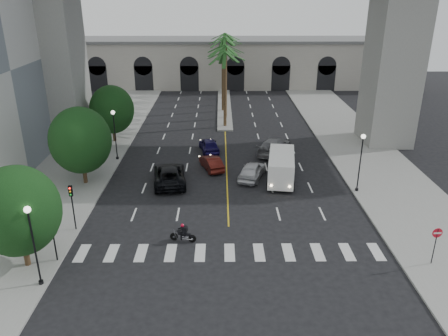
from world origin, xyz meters
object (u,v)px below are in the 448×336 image
car_c (169,175)px  pedestrian_b (17,205)px  pedestrian_a (43,219)px  do_not_enter_sign (436,239)px  lamp_post_right (361,158)px  car_b (211,163)px  car_d (274,146)px  lamp_post_left_near (33,239)px  cargo_van (281,167)px  lamp_post_left_far (115,131)px  car_a (252,171)px  traffic_signal_far (72,200)px  motorcycle_rider (184,233)px  traffic_signal_near (52,228)px  car_e (209,145)px

car_c → pedestrian_b: bearing=21.8°
pedestrian_a → do_not_enter_sign: (26.64, -4.69, 1.06)m
lamp_post_right → car_b: lamp_post_right is taller
car_d → pedestrian_a: (-18.83, -16.32, 0.06)m
lamp_post_right → do_not_enter_sign: 11.27m
lamp_post_left_near → cargo_van: 22.63m
lamp_post_left_far → car_c: (6.11, -5.93, -2.38)m
car_a → do_not_enter_sign: do_not_enter_sign is taller
car_b → car_c: size_ratio=0.68×
traffic_signal_far → car_d: traffic_signal_far is taller
lamp_post_left_near → lamp_post_left_far: size_ratio=1.00×
traffic_signal_far → car_c: size_ratio=0.60×
motorcycle_rider → car_c: 10.30m
lamp_post_right → motorcycle_rider: bearing=-151.2°
car_a → lamp_post_left_near: bearing=67.5°
car_b → lamp_post_left_near: bearing=42.8°
traffic_signal_far → car_a: 16.80m
do_not_enter_sign → pedestrian_a: bearing=165.1°
car_b → car_d: size_ratio=0.69×
traffic_signal_far → pedestrian_b: (-5.19, 2.28, -1.53)m
car_b → pedestrian_b: pedestrian_b is taller
lamp_post_right → car_d: 11.94m
motorcycle_rider → traffic_signal_near: bearing=-150.5°
lamp_post_left_far → car_b: bearing=-14.5°
lamp_post_right → lamp_post_left_near: bearing=-150.3°
car_b → car_c: bearing=22.7°
lamp_post_left_far → lamp_post_left_near: bearing=-90.0°
lamp_post_right → car_c: size_ratio=0.89×
traffic_signal_near → pedestrian_a: size_ratio=2.36×
car_a → lamp_post_left_far: bearing=-1.5°
motorcycle_rider → car_c: car_c is taller
car_c → pedestrian_b: pedestrian_b is taller
lamp_post_left_near → pedestrian_b: size_ratio=3.23×
car_c → do_not_enter_sign: (18.29, -13.15, 1.14)m
lamp_post_left_far → car_e: (9.55, 2.59, -2.47)m
car_b → car_d: car_d is taller
car_b → pedestrian_a: pedestrian_a is taller
lamp_post_left_near → traffic_signal_far: lamp_post_left_near is taller
lamp_post_left_near → car_c: 16.44m
lamp_post_left_near → car_b: size_ratio=1.30×
lamp_post_left_far → car_e: 10.20m
lamp_post_right → pedestrian_b: size_ratio=3.23×
lamp_post_left_far → pedestrian_a: (-2.24, -14.39, -2.30)m
cargo_van → do_not_enter_sign: (8.00, -13.58, 0.54)m
cargo_van → pedestrian_b: bearing=-154.5°
motorcycle_rider → pedestrian_a: size_ratio=1.23×
car_a → traffic_signal_near: bearing=62.9°
lamp_post_left_near → lamp_post_right: size_ratio=1.00×
lamp_post_left_near → car_d: size_ratio=0.90×
car_d → do_not_enter_sign: (7.80, -21.01, 1.12)m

